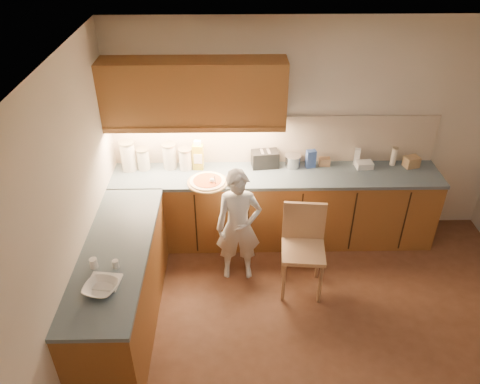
{
  "coord_description": "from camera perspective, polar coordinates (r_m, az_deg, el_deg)",
  "views": [
    {
      "loc": [
        -0.88,
        -2.88,
        3.67
      ],
      "look_at": [
        -0.8,
        1.2,
        1.0
      ],
      "focal_mm": 35.0,
      "sensor_mm": 36.0,
      "label": 1
    }
  ],
  "objects": [
    {
      "name": "room",
      "position": [
        3.61,
        13.17,
        -1.33
      ],
      "size": [
        4.54,
        4.5,
        2.62
      ],
      "color": "#552F1D",
      "rests_on": "ground"
    },
    {
      "name": "l_counter",
      "position": [
        5.23,
        -1.36,
        -4.67
      ],
      "size": [
        3.77,
        2.62,
        0.92
      ],
      "color": "brown",
      "rests_on": "ground"
    },
    {
      "name": "backsplash",
      "position": [
        5.47,
        4.33,
        6.4
      ],
      "size": [
        3.75,
        0.02,
        0.58
      ],
      "primitive_type": "cube",
      "color": "beige",
      "rests_on": "l_counter"
    },
    {
      "name": "upper_cabinets",
      "position": [
        5.06,
        -5.64,
        11.94
      ],
      "size": [
        1.95,
        0.36,
        0.73
      ],
      "color": "brown",
      "rests_on": "ground"
    },
    {
      "name": "pizza_on_board",
      "position": [
        5.17,
        -3.96,
        1.25
      ],
      "size": [
        0.45,
        0.45,
        0.18
      ],
      "rotation": [
        0.0,
        0.0,
        0.21
      ],
      "color": "tan",
      "rests_on": "l_counter"
    },
    {
      "name": "child",
      "position": [
        4.95,
        -0.19,
        -4.21
      ],
      "size": [
        0.49,
        0.33,
        1.33
      ],
      "primitive_type": "imported",
      "rotation": [
        0.0,
        0.0,
        0.02
      ],
      "color": "silver",
      "rests_on": "ground"
    },
    {
      "name": "wooden_chair",
      "position": [
        4.93,
        7.72,
        -6.1
      ],
      "size": [
        0.48,
        0.48,
        0.98
      ],
      "rotation": [
        0.0,
        0.0,
        -0.1
      ],
      "color": "tan",
      "rests_on": "ground"
    },
    {
      "name": "mixing_bowl",
      "position": [
        4.01,
        -16.6,
        -11.18
      ],
      "size": [
        0.33,
        0.33,
        0.07
      ],
      "primitive_type": "imported",
      "rotation": [
        0.0,
        0.0,
        -0.26
      ],
      "color": "white",
      "rests_on": "l_counter"
    },
    {
      "name": "canister_a",
      "position": [
        5.49,
        -13.48,
        4.31
      ],
      "size": [
        0.18,
        0.18,
        0.35
      ],
      "rotation": [
        0.0,
        0.0,
        -0.1
      ],
      "color": "silver",
      "rests_on": "l_counter"
    },
    {
      "name": "canister_b",
      "position": [
        5.49,
        -11.71,
        3.96
      ],
      "size": [
        0.15,
        0.15,
        0.26
      ],
      "rotation": [
        0.0,
        0.0,
        -0.2
      ],
      "color": "silver",
      "rests_on": "l_counter"
    },
    {
      "name": "canister_c",
      "position": [
        5.45,
        -8.59,
        4.38
      ],
      "size": [
        0.16,
        0.16,
        0.31
      ],
      "rotation": [
        0.0,
        0.0,
        -0.11
      ],
      "color": "beige",
      "rests_on": "l_counter"
    },
    {
      "name": "canister_d",
      "position": [
        5.42,
        -6.65,
        4.06
      ],
      "size": [
        0.16,
        0.16,
        0.26
      ],
      "rotation": [
        0.0,
        0.0,
        0.14
      ],
      "color": "silver",
      "rests_on": "l_counter"
    },
    {
      "name": "oil_jug",
      "position": [
        5.39,
        -5.13,
        4.38
      ],
      "size": [
        0.13,
        0.1,
        0.36
      ],
      "rotation": [
        0.0,
        0.0,
        -0.1
      ],
      "color": "gold",
      "rests_on": "l_counter"
    },
    {
      "name": "toaster",
      "position": [
        5.45,
        3.07,
        4.05
      ],
      "size": [
        0.32,
        0.21,
        0.2
      ],
      "rotation": [
        0.0,
        0.0,
        0.11
      ],
      "color": "black",
      "rests_on": "l_counter"
    },
    {
      "name": "steel_pot",
      "position": [
        5.49,
        6.45,
        3.78
      ],
      "size": [
        0.19,
        0.19,
        0.14
      ],
      "color": "#AFAFB4",
      "rests_on": "l_counter"
    },
    {
      "name": "blue_box",
      "position": [
        5.49,
        8.63,
        4.02
      ],
      "size": [
        0.12,
        0.09,
        0.22
      ],
      "primitive_type": "cube",
      "rotation": [
        0.0,
        0.0,
        0.17
      ],
      "color": "#33509B",
      "rests_on": "l_counter"
    },
    {
      "name": "card_box_a",
      "position": [
        5.58,
        10.24,
        3.66
      ],
      "size": [
        0.13,
        0.1,
        0.09
      ],
      "primitive_type": "cube",
      "rotation": [
        0.0,
        0.0,
        -0.04
      ],
      "color": "tan",
      "rests_on": "l_counter"
    },
    {
      "name": "white_bottle",
      "position": [
        5.66,
        14.07,
        4.22
      ],
      "size": [
        0.08,
        0.08,
        0.2
      ],
      "primitive_type": "cube",
      "rotation": [
        0.0,
        0.0,
        -0.27
      ],
      "color": "white",
      "rests_on": "l_counter"
    },
    {
      "name": "flat_pack",
      "position": [
        5.63,
        14.9,
        3.23
      ],
      "size": [
        0.2,
        0.15,
        0.08
      ],
      "primitive_type": "cube",
      "rotation": [
        0.0,
        0.0,
        0.09
      ],
      "color": "white",
      "rests_on": "l_counter"
    },
    {
      "name": "tall_jar",
      "position": [
        5.76,
        18.25,
        4.17
      ],
      "size": [
        0.07,
        0.07,
        0.22
      ],
      "rotation": [
        0.0,
        0.0,
        -0.23
      ],
      "color": "silver",
      "rests_on": "l_counter"
    },
    {
      "name": "card_box_b",
      "position": [
        5.81,
        20.18,
        3.48
      ],
      "size": [
        0.19,
        0.16,
        0.13
      ],
      "primitive_type": "cube",
      "rotation": [
        0.0,
        0.0,
        0.27
      ],
      "color": "tan",
      "rests_on": "l_counter"
    },
    {
      "name": "dough_cloth",
      "position": [
        4.1,
        -16.23,
        -10.45
      ],
      "size": [
        0.28,
        0.24,
        0.02
      ],
      "primitive_type": "cube",
      "rotation": [
        0.0,
        0.0,
        -0.13
      ],
      "color": "silver",
      "rests_on": "l_counter"
    },
    {
      "name": "spice_jar_a",
      "position": [
        4.25,
        -17.41,
        -8.26
      ],
      "size": [
        0.08,
        0.08,
        0.09
      ],
      "primitive_type": "cylinder",
      "rotation": [
        0.0,
        0.0,
        -0.19
      ],
      "color": "silver",
      "rests_on": "l_counter"
    },
    {
      "name": "spice_jar_b",
      "position": [
        4.2,
        -14.93,
        -8.48
      ],
      "size": [
        0.07,
        0.07,
        0.07
      ],
      "primitive_type": "cylinder",
      "rotation": [
        0.0,
        0.0,
        -0.31
      ],
      "color": "silver",
      "rests_on": "l_counter"
    }
  ]
}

